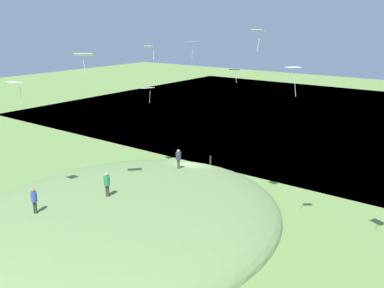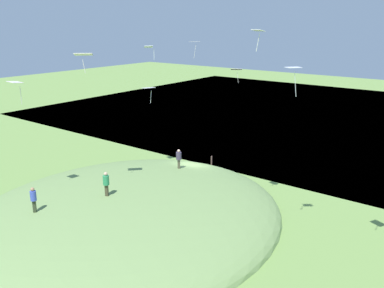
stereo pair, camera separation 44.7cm
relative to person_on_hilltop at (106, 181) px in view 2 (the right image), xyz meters
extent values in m
plane|color=olive|center=(-10.61, -0.62, -3.20)|extent=(160.00, 160.00, 0.00)
cube|color=#3D6787|center=(-43.26, -0.62, -3.40)|extent=(58.18, 80.00, 0.40)
ellipsoid|color=#6D8C50|center=(-1.22, 0.34, -3.20)|extent=(24.72, 21.40, 4.25)
cube|color=#3F3B27|center=(0.00, 0.00, -0.67)|extent=(0.18, 0.25, 0.82)
cylinder|color=#298550|center=(0.00, 0.00, 0.07)|extent=(0.51, 0.51, 0.65)
sphere|color=tan|center=(0.00, 0.00, 0.52)|extent=(0.25, 0.25, 0.25)
cube|color=#2E3823|center=(4.14, -2.16, -0.94)|extent=(0.21, 0.23, 0.81)
cylinder|color=#3C4FB6|center=(4.14, -2.16, -0.21)|extent=(0.53, 0.53, 0.64)
sphere|color=#9F7456|center=(4.14, -2.16, 0.23)|extent=(0.24, 0.24, 0.24)
cube|color=brown|center=(-8.03, -0.21, -1.03)|extent=(0.23, 0.28, 0.79)
cylinder|color=#40374D|center=(-8.03, -0.21, -0.32)|extent=(0.59, 0.59, 0.62)
sphere|color=beige|center=(-8.03, -0.21, 0.11)|extent=(0.24, 0.24, 0.24)
cube|color=white|center=(-6.57, 7.50, 9.82)|extent=(0.66, 0.84, 0.12)
cylinder|color=white|center=(-6.58, 7.50, 9.07)|extent=(0.11, 0.18, 1.10)
cube|color=white|center=(-11.58, 7.77, 7.13)|extent=(1.33, 1.28, 0.04)
cylinder|color=white|center=(-11.70, 7.97, 5.90)|extent=(0.28, 0.19, 1.90)
cube|color=white|center=(-9.69, -4.99, 4.67)|extent=(1.26, 1.08, 0.11)
cylinder|color=white|center=(-9.89, -4.91, 3.84)|extent=(0.06, 0.16, 1.13)
cube|color=white|center=(-6.88, -2.19, 8.47)|extent=(0.79, 0.77, 0.18)
cylinder|color=white|center=(-7.16, -1.89, 7.89)|extent=(0.05, 0.04, 0.84)
cube|color=silver|center=(-22.00, -9.16, 8.12)|extent=(1.37, 1.21, 0.07)
cylinder|color=silver|center=(-21.87, -8.98, 7.03)|extent=(0.19, 0.19, 1.59)
cube|color=white|center=(-19.69, -2.00, 5.64)|extent=(1.30, 1.39, 0.22)
cylinder|color=white|center=(-19.71, -1.82, 4.79)|extent=(0.09, 0.18, 1.12)
cube|color=white|center=(3.01, -4.68, 6.62)|extent=(0.84, 1.11, 0.10)
cylinder|color=white|center=(2.87, -4.41, 5.76)|extent=(0.12, 0.19, 1.20)
cube|color=white|center=(0.04, -1.37, 8.34)|extent=(1.38, 1.37, 0.22)
cylinder|color=white|center=(0.30, -1.07, 7.62)|extent=(0.15, 0.07, 0.86)
cylinder|color=#503A34|center=(-14.31, -1.23, -2.69)|extent=(0.14, 0.14, 1.00)
camera|label=1|loc=(17.55, 20.17, 10.36)|focal=38.90mm
camera|label=2|loc=(17.28, 20.53, 10.36)|focal=38.90mm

